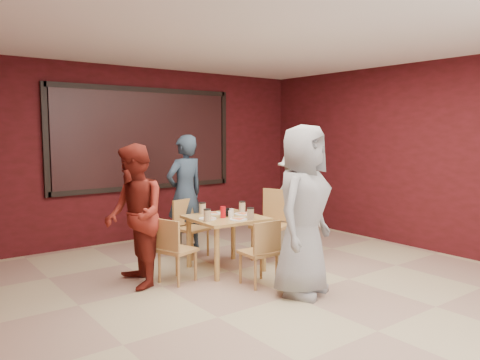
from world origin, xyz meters
TOP-DOWN VIEW (x-y plane):
  - floor at (0.00, 0.00)m, footprint 7.00×7.00m
  - window_blinds at (0.00, 3.45)m, footprint 3.00×0.02m
  - dining_table at (0.02, 1.24)m, footprint 0.91×0.91m
  - chair_front at (-0.04, 0.45)m, footprint 0.39×0.39m
  - chair_back at (-0.02, 2.10)m, footprint 0.47×0.47m
  - chair_left at (-0.79, 1.15)m, footprint 0.47×0.47m
  - chair_right at (0.87, 1.27)m, footprint 0.60×0.60m
  - diner_front at (0.15, -0.01)m, footprint 1.06×0.88m
  - diner_back at (0.09, 2.37)m, footprint 0.67×0.48m
  - diner_left at (-1.19, 1.32)m, footprint 0.76×0.90m
  - diner_right at (1.27, 1.23)m, footprint 0.63×1.01m

SIDE VIEW (x-z plane):
  - floor at x=0.00m, z-range 0.00..0.00m
  - chair_front at x=-0.04m, z-range 0.05..0.82m
  - chair_left at x=-0.79m, z-range 0.05..0.82m
  - chair_back at x=-0.02m, z-range 0.05..0.86m
  - chair_right at x=0.87m, z-range 0.06..1.02m
  - dining_table at x=0.02m, z-range 0.19..1.03m
  - diner_right at x=1.27m, z-range 0.00..1.50m
  - diner_left at x=-1.19m, z-range 0.00..1.64m
  - diner_back at x=0.09m, z-range 0.00..1.72m
  - diner_front at x=0.15m, z-range 0.00..1.85m
  - window_blinds at x=0.00m, z-range 0.90..2.40m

